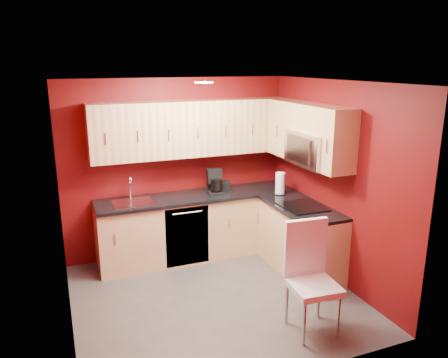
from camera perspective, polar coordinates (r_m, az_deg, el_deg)
floor at (r=5.36m, az=-1.23°, el=-15.22°), size 3.20×3.20×0.00m
ceiling at (r=4.63m, az=-1.40°, el=12.53°), size 3.20×3.20×0.00m
wall_back at (r=6.23m, az=-6.14°, el=1.49°), size 3.20×0.00×3.20m
wall_front at (r=3.58m, az=7.23°, el=-9.08°), size 3.20×0.00×3.20m
wall_left at (r=4.58m, az=-20.48°, el=-4.45°), size 0.00×3.00×3.00m
wall_right at (r=5.59m, az=14.24°, el=-0.48°), size 0.00×3.00×3.00m
base_cabinets_back at (r=6.26m, az=-3.41°, el=-6.22°), size 2.80×0.60×0.87m
base_cabinets_right at (r=5.89m, az=9.91°, el=-7.82°), size 0.60×1.30×0.87m
countertop_back at (r=6.09m, az=-3.43°, el=-2.28°), size 2.80×0.63×0.04m
countertop_right at (r=5.71m, az=10.06°, el=-3.69°), size 0.63×1.27×0.04m
upper_cabinets_back at (r=6.01m, az=-3.99°, el=6.63°), size 2.80×0.35×0.75m
upper_cabinets_right at (r=5.72m, az=10.64°, el=6.61°), size 0.35×1.55×0.75m
microwave at (r=5.54m, az=11.58°, el=3.90°), size 0.42×0.76×0.42m
cooktop at (r=5.67m, az=10.21°, el=-3.56°), size 0.50×0.55×0.01m
sink at (r=5.89m, az=-11.84°, el=-2.65°), size 0.52×0.42×0.35m
dishwasher_front at (r=5.93m, az=-4.82°, el=-7.49°), size 0.60×0.02×0.82m
downlight at (r=4.92m, az=-2.65°, el=12.49°), size 0.20×0.20×0.01m
coffee_maker at (r=6.10m, az=-1.10°, el=-0.38°), size 0.23×0.29×0.34m
napkin_holder at (r=6.26m, az=0.24°, el=-0.93°), size 0.17×0.17×0.14m
paper_towel at (r=6.13m, az=7.34°, el=-0.58°), size 0.23×0.23×0.31m
dining_chair at (r=4.60m, az=11.62°, el=-12.83°), size 0.51×0.53×1.15m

